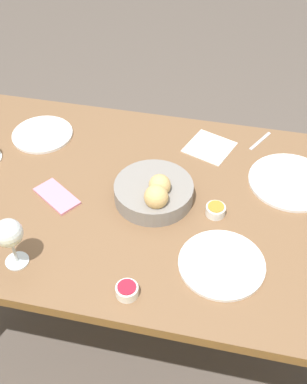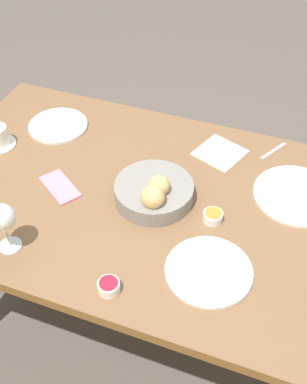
{
  "view_description": "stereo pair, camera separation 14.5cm",
  "coord_description": "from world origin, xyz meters",
  "px_view_note": "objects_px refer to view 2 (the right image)",
  "views": [
    {
      "loc": [
        -0.22,
        1.02,
        1.76
      ],
      "look_at": [
        0.01,
        0.0,
        0.75
      ],
      "focal_mm": 45.0,
      "sensor_mm": 36.0,
      "label": 1
    },
    {
      "loc": [
        -0.36,
        0.98,
        1.76
      ],
      "look_at": [
        0.01,
        0.0,
        0.75
      ],
      "focal_mm": 45.0,
      "sensor_mm": 36.0,
      "label": 2
    }
  ],
  "objects_px": {
    "plate_near_right": "(58,126)",
    "jam_bowl_honey": "(213,216)",
    "spoon_coffee": "(273,151)",
    "cell_phone": "(60,187)",
    "napkin": "(220,153)",
    "bread_basket": "(154,192)",
    "plate_near_left": "(297,195)",
    "wine_glass": "(2,219)",
    "plate_far_center": "(209,271)",
    "jam_bowl_berry": "(109,286)"
  },
  "relations": [
    {
      "from": "wine_glass",
      "to": "napkin",
      "type": "relative_size",
      "value": 0.84
    },
    {
      "from": "plate_far_center",
      "to": "jam_bowl_berry",
      "type": "height_order",
      "value": "jam_bowl_berry"
    },
    {
      "from": "bread_basket",
      "to": "napkin",
      "type": "xyz_separation_m",
      "value": [
        -0.13,
        -0.29,
        -0.03
      ]
    },
    {
      "from": "bread_basket",
      "to": "spoon_coffee",
      "type": "bearing_deg",
      "value": -129.2
    },
    {
      "from": "bread_basket",
      "to": "jam_bowl_berry",
      "type": "distance_m",
      "value": 0.34
    },
    {
      "from": "plate_far_center",
      "to": "cell_phone",
      "type": "bearing_deg",
      "value": -15.94
    },
    {
      "from": "bread_basket",
      "to": "jam_bowl_honey",
      "type": "distance_m",
      "value": 0.19
    },
    {
      "from": "plate_far_center",
      "to": "plate_near_right",
      "type": "bearing_deg",
      "value": -32.27
    },
    {
      "from": "bread_basket",
      "to": "wine_glass",
      "type": "xyz_separation_m",
      "value": [
        0.31,
        0.31,
        0.08
      ]
    },
    {
      "from": "bread_basket",
      "to": "plate_far_center",
      "type": "height_order",
      "value": "bread_basket"
    },
    {
      "from": "plate_near_left",
      "to": "spoon_coffee",
      "type": "distance_m",
      "value": 0.22
    },
    {
      "from": "plate_far_center",
      "to": "jam_bowl_honey",
      "type": "bearing_deg",
      "value": -77.6
    },
    {
      "from": "wine_glass",
      "to": "spoon_coffee",
      "type": "bearing_deg",
      "value": -132.21
    },
    {
      "from": "wine_glass",
      "to": "jam_bowl_berry",
      "type": "bearing_deg",
      "value": 173.53
    },
    {
      "from": "wine_glass",
      "to": "napkin",
      "type": "height_order",
      "value": "wine_glass"
    },
    {
      "from": "napkin",
      "to": "jam_bowl_honey",
      "type": "bearing_deg",
      "value": 100.76
    },
    {
      "from": "wine_glass",
      "to": "cell_phone",
      "type": "relative_size",
      "value": 0.94
    },
    {
      "from": "napkin",
      "to": "spoon_coffee",
      "type": "bearing_deg",
      "value": -156.24
    },
    {
      "from": "plate_near_right",
      "to": "jam_bowl_berry",
      "type": "distance_m",
      "value": 0.74
    },
    {
      "from": "cell_phone",
      "to": "plate_far_center",
      "type": "bearing_deg",
      "value": 164.06
    },
    {
      "from": "plate_far_center",
      "to": "cell_phone",
      "type": "height_order",
      "value": "plate_far_center"
    },
    {
      "from": "plate_near_left",
      "to": "cell_phone",
      "type": "height_order",
      "value": "plate_near_left"
    },
    {
      "from": "plate_near_left",
      "to": "plate_near_right",
      "type": "relative_size",
      "value": 1.26
    },
    {
      "from": "plate_near_left",
      "to": "plate_near_right",
      "type": "height_order",
      "value": "same"
    },
    {
      "from": "plate_far_center",
      "to": "napkin",
      "type": "distance_m",
      "value": 0.5
    },
    {
      "from": "plate_near_left",
      "to": "wine_glass",
      "type": "distance_m",
      "value": 0.87
    },
    {
      "from": "jam_bowl_berry",
      "to": "jam_bowl_honey",
      "type": "bearing_deg",
      "value": -119.15
    },
    {
      "from": "bread_basket",
      "to": "jam_bowl_honey",
      "type": "bearing_deg",
      "value": 175.61
    },
    {
      "from": "plate_near_left",
      "to": "jam_bowl_honey",
      "type": "relative_size",
      "value": 4.56
    },
    {
      "from": "wine_glass",
      "to": "jam_bowl_honey",
      "type": "height_order",
      "value": "wine_glass"
    },
    {
      "from": "plate_far_center",
      "to": "jam_bowl_berry",
      "type": "xyz_separation_m",
      "value": [
        0.22,
        0.14,
        0.01
      ]
    },
    {
      "from": "wine_glass",
      "to": "napkin",
      "type": "bearing_deg",
      "value": -126.44
    },
    {
      "from": "napkin",
      "to": "cell_phone",
      "type": "xyz_separation_m",
      "value": [
        0.43,
        0.34,
        0.0
      ]
    },
    {
      "from": "plate_near_right",
      "to": "jam_bowl_honey",
      "type": "height_order",
      "value": "jam_bowl_honey"
    },
    {
      "from": "cell_phone",
      "to": "spoon_coffee",
      "type": "bearing_deg",
      "value": -145.06
    },
    {
      "from": "wine_glass",
      "to": "jam_bowl_berry",
      "type": "distance_m",
      "value": 0.33
    },
    {
      "from": "jam_bowl_honey",
      "to": "wine_glass",
      "type": "bearing_deg",
      "value": 30.29
    },
    {
      "from": "bread_basket",
      "to": "jam_bowl_berry",
      "type": "xyz_separation_m",
      "value": [
        -0.01,
        0.34,
        -0.02
      ]
    },
    {
      "from": "jam_bowl_berry",
      "to": "jam_bowl_honey",
      "type": "height_order",
      "value": "same"
    },
    {
      "from": "plate_near_right",
      "to": "napkin",
      "type": "height_order",
      "value": "plate_near_right"
    },
    {
      "from": "plate_near_left",
      "to": "wine_glass",
      "type": "bearing_deg",
      "value": 33.74
    },
    {
      "from": "jam_bowl_honey",
      "to": "cell_phone",
      "type": "height_order",
      "value": "jam_bowl_honey"
    },
    {
      "from": "plate_near_right",
      "to": "wine_glass",
      "type": "height_order",
      "value": "wine_glass"
    },
    {
      "from": "bread_basket",
      "to": "wine_glass",
      "type": "bearing_deg",
      "value": 44.54
    },
    {
      "from": "bread_basket",
      "to": "jam_bowl_berry",
      "type": "bearing_deg",
      "value": 90.93
    },
    {
      "from": "bread_basket",
      "to": "plate_far_center",
      "type": "xyz_separation_m",
      "value": [
        -0.23,
        0.2,
        -0.03
      ]
    },
    {
      "from": "wine_glass",
      "to": "spoon_coffee",
      "type": "height_order",
      "value": "wine_glass"
    },
    {
      "from": "plate_near_left",
      "to": "napkin",
      "type": "relative_size",
      "value": 1.44
    },
    {
      "from": "plate_near_right",
      "to": "jam_bowl_berry",
      "type": "bearing_deg",
      "value": 128.69
    },
    {
      "from": "spoon_coffee",
      "to": "cell_phone",
      "type": "bearing_deg",
      "value": 34.94
    }
  ]
}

